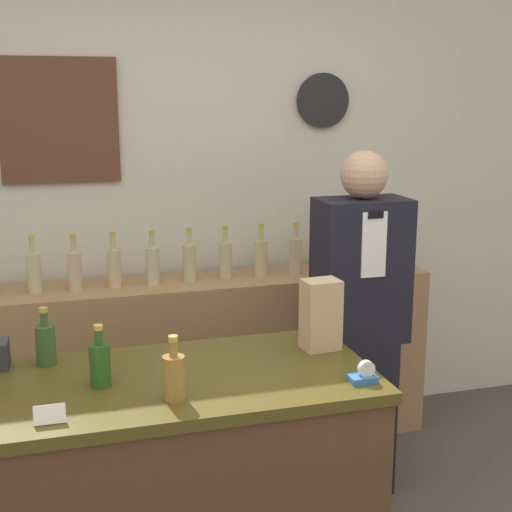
% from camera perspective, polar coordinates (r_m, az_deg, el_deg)
% --- Properties ---
extents(back_wall, '(5.20, 0.09, 2.70)m').
position_cam_1_polar(back_wall, '(3.77, -6.06, 5.59)').
color(back_wall, beige).
rests_on(back_wall, ground_plane).
extents(back_shelf, '(2.27, 0.38, 0.90)m').
position_cam_1_polar(back_shelf, '(3.78, -3.38, -8.52)').
color(back_shelf, '#9E754C').
rests_on(back_shelf, ground_plane).
extents(display_counter, '(1.39, 0.67, 0.91)m').
position_cam_1_polar(display_counter, '(2.63, -6.82, -18.81)').
color(display_counter, '#4C331E').
rests_on(display_counter, ground_plane).
extents(shopkeeper, '(0.40, 0.25, 1.59)m').
position_cam_1_polar(shopkeeper, '(3.28, 8.23, -5.68)').
color(shopkeeper, black).
rests_on(shopkeeper, ground_plane).
extents(potted_plant, '(0.26, 0.26, 0.36)m').
position_cam_1_polar(potted_plant, '(3.85, 8.97, 1.85)').
color(potted_plant, '#B27047').
rests_on(potted_plant, back_shelf).
extents(paper_bag, '(0.14, 0.11, 0.26)m').
position_cam_1_polar(paper_bag, '(2.63, 5.21, -4.69)').
color(paper_bag, tan).
rests_on(paper_bag, display_counter).
extents(tape_dispenser, '(0.09, 0.06, 0.07)m').
position_cam_1_polar(tape_dispenser, '(2.39, 8.62, -9.42)').
color(tape_dispenser, '#2D66A8').
rests_on(tape_dispenser, display_counter).
extents(price_card_right, '(0.09, 0.02, 0.06)m').
position_cam_1_polar(price_card_right, '(2.17, -16.19, -12.08)').
color(price_card_right, white).
rests_on(price_card_right, display_counter).
extents(counter_bottle_1, '(0.07, 0.07, 0.21)m').
position_cam_1_polar(counter_bottle_1, '(2.59, -16.48, -6.71)').
color(counter_bottle_1, '#345126').
rests_on(counter_bottle_1, display_counter).
extents(counter_bottle_2, '(0.07, 0.07, 0.21)m').
position_cam_1_polar(counter_bottle_2, '(2.37, -12.37, -8.37)').
color(counter_bottle_2, '#25501B').
rests_on(counter_bottle_2, display_counter).
extents(counter_bottle_3, '(0.07, 0.07, 0.21)m').
position_cam_1_polar(counter_bottle_3, '(2.23, -6.58, -9.50)').
color(counter_bottle_3, olive).
rests_on(counter_bottle_3, display_counter).
extents(shelf_bottle_1, '(0.07, 0.07, 0.28)m').
position_cam_1_polar(shelf_bottle_1, '(3.53, -17.35, -1.17)').
color(shelf_bottle_1, tan).
rests_on(shelf_bottle_1, back_shelf).
extents(shelf_bottle_2, '(0.07, 0.07, 0.28)m').
position_cam_1_polar(shelf_bottle_2, '(3.52, -14.31, -1.03)').
color(shelf_bottle_2, tan).
rests_on(shelf_bottle_2, back_shelf).
extents(shelf_bottle_3, '(0.07, 0.07, 0.28)m').
position_cam_1_polar(shelf_bottle_3, '(3.53, -11.29, -0.83)').
color(shelf_bottle_3, tan).
rests_on(shelf_bottle_3, back_shelf).
extents(shelf_bottle_4, '(0.07, 0.07, 0.28)m').
position_cam_1_polar(shelf_bottle_4, '(3.55, -8.27, -0.65)').
color(shelf_bottle_4, '#B4AE86').
rests_on(shelf_bottle_4, back_shelf).
extents(shelf_bottle_5, '(0.07, 0.07, 0.28)m').
position_cam_1_polar(shelf_bottle_5, '(3.59, -5.36, -0.40)').
color(shelf_bottle_5, tan).
rests_on(shelf_bottle_5, back_shelf).
extents(shelf_bottle_6, '(0.07, 0.07, 0.28)m').
position_cam_1_polar(shelf_bottle_6, '(3.63, -2.47, -0.20)').
color(shelf_bottle_6, tan).
rests_on(shelf_bottle_6, back_shelf).
extents(shelf_bottle_7, '(0.07, 0.07, 0.28)m').
position_cam_1_polar(shelf_bottle_7, '(3.67, 0.40, -0.04)').
color(shelf_bottle_7, tan).
rests_on(shelf_bottle_7, back_shelf).
extents(shelf_bottle_8, '(0.07, 0.07, 0.28)m').
position_cam_1_polar(shelf_bottle_8, '(3.73, 3.16, 0.13)').
color(shelf_bottle_8, tan).
rests_on(shelf_bottle_8, back_shelf).
extents(shelf_bottle_9, '(0.07, 0.07, 0.28)m').
position_cam_1_polar(shelf_bottle_9, '(3.81, 5.76, 0.35)').
color(shelf_bottle_9, tan).
rests_on(shelf_bottle_9, back_shelf).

